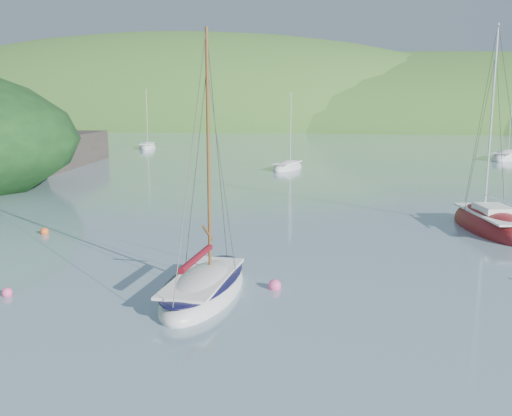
% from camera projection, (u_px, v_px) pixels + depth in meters
% --- Properties ---
extents(ground, '(700.00, 700.00, 0.00)m').
position_uv_depth(ground, '(145.00, 326.00, 18.20)').
color(ground, slate).
rests_on(ground, ground).
extents(shoreline_hills, '(690.00, 135.00, 56.00)m').
position_uv_depth(shoreline_hills, '(326.00, 124.00, 185.99)').
color(shoreline_hills, '#3A6B28').
rests_on(shoreline_hills, ground).
extents(daysailer_white, '(2.51, 6.77, 10.39)m').
position_uv_depth(daysailer_white, '(204.00, 289.00, 21.15)').
color(daysailer_white, silver).
rests_on(daysailer_white, ground).
extents(sloop_red, '(4.62, 8.71, 12.25)m').
position_uv_depth(sloop_red, '(491.00, 226.00, 31.89)').
color(sloop_red, maroon).
rests_on(sloop_red, ground).
extents(distant_sloop_a, '(3.49, 6.48, 8.78)m').
position_uv_depth(distant_sloop_a, '(288.00, 168.00, 60.79)').
color(distant_sloop_a, silver).
rests_on(distant_sloop_a, ground).
extents(distant_sloop_b, '(5.90, 8.57, 11.57)m').
position_uv_depth(distant_sloop_b, '(506.00, 158.00, 71.13)').
color(distant_sloop_b, silver).
rests_on(distant_sloop_b, ground).
extents(distant_sloop_c, '(4.29, 7.30, 9.84)m').
position_uv_depth(distant_sloop_c, '(147.00, 147.00, 88.29)').
color(distant_sloop_c, silver).
rests_on(distant_sloop_c, ground).
extents(mooring_buoys, '(24.09, 10.16, 0.50)m').
position_uv_depth(mooring_buoys, '(195.00, 273.00, 23.45)').
color(mooring_buoys, yellow).
rests_on(mooring_buoys, ground).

